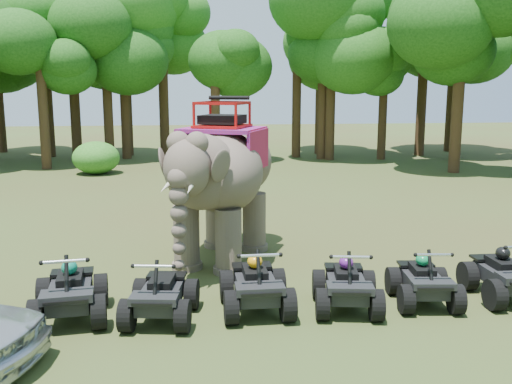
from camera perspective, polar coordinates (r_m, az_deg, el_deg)
ground at (r=13.11m, az=0.64°, el=-9.15°), size 110.00×110.00×0.00m
elephant at (r=14.49m, az=-3.45°, el=1.21°), size 3.99×5.39×4.15m
atv_0 at (r=11.57m, az=-18.15°, el=-8.79°), size 1.55×2.00×1.38m
atv_1 at (r=11.15m, az=-9.53°, el=-9.39°), size 1.52×1.91×1.29m
atv_2 at (r=11.41m, az=-0.01°, el=-8.57°), size 1.35×1.85×1.36m
atv_3 at (r=11.64m, az=9.06°, el=-8.48°), size 1.55×1.94×1.30m
atv_4 at (r=12.28m, az=16.44°, el=-7.91°), size 1.41×1.81×1.24m
atv_5 at (r=13.12m, az=23.71°, el=-6.99°), size 1.35×1.82×1.33m
tree_0 at (r=32.48m, az=-4.09°, el=9.11°), size 5.08×5.08×7.26m
tree_1 at (r=36.10m, az=4.09°, el=10.18°), size 5.91×5.91×8.45m
tree_2 at (r=35.75m, az=12.60°, el=8.91°), size 5.00×5.00×7.14m
tree_3 at (r=31.16m, az=19.66°, el=10.47°), size 6.60×6.60×9.44m
tree_24 at (r=32.70m, az=-20.56°, el=8.39°), size 5.01×5.01×7.16m
tree_25 at (r=36.15m, az=-13.05°, el=10.42°), size 6.34×6.34×9.05m
tree_26 at (r=38.18m, az=6.43°, el=10.62°), size 6.34×6.34×9.05m
tree_27 at (r=37.42m, az=-9.29°, el=11.60°), size 7.30×7.30×10.43m
tree_31 at (r=34.99m, az=7.50°, el=10.64°), size 6.36×6.36×9.09m
tree_32 at (r=38.48m, az=16.37°, el=11.41°), size 7.42×7.42×10.59m
tree_33 at (r=37.89m, az=-12.85°, el=10.89°), size 6.77×6.77×9.67m
tree_34 at (r=35.44m, az=-14.69°, el=10.26°), size 6.25×6.25×8.93m
tree_36 at (r=35.30m, az=6.73°, el=11.69°), size 7.25×7.25×10.36m
tree_37 at (r=38.52m, az=-20.29°, el=11.04°), size 7.27×7.27×10.39m
tree_38 at (r=37.00m, az=-17.83°, el=11.08°), size 7.14×7.14×10.20m
tree_40 at (r=36.50m, az=19.62°, el=10.49°), size 6.69×6.69×9.56m
tree_41 at (r=41.50m, az=19.06°, el=10.80°), size 7.04×7.04×10.06m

